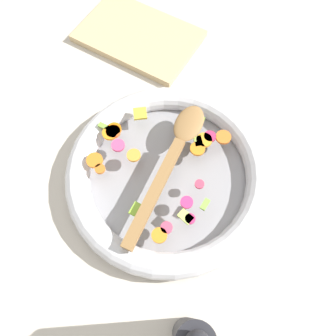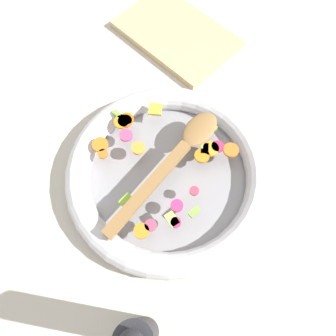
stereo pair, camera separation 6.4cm
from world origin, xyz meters
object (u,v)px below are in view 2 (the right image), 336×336
(wooden_spoon, at_px, (175,157))
(cutting_board, at_px, (176,34))
(skillet, at_px, (168,174))
(pepper_mill, at_px, (140,336))

(wooden_spoon, xyz_separation_m, cutting_board, (0.26, -0.27, -0.05))
(skillet, height_order, cutting_board, skillet)
(wooden_spoon, relative_size, cutting_board, 1.10)
(wooden_spoon, distance_m, pepper_mill, 0.32)
(wooden_spoon, distance_m, cutting_board, 0.38)
(pepper_mill, distance_m, cutting_board, 0.69)
(skillet, bearing_deg, cutting_board, -48.66)
(pepper_mill, height_order, cutting_board, pepper_mill)
(wooden_spoon, height_order, cutting_board, wooden_spoon)
(wooden_spoon, relative_size, pepper_mill, 1.31)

